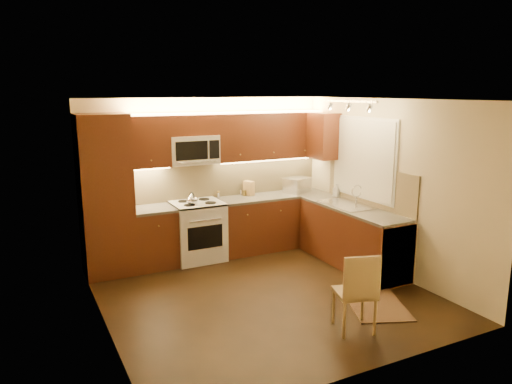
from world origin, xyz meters
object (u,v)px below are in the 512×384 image
microwave (193,150)px  knife_block (249,188)px  soap_bottle (337,190)px  sink (347,200)px  toaster_oven (297,185)px  dining_chair (355,291)px  stove (198,231)px  kettle (192,198)px

microwave → knife_block: 1.21m
soap_bottle → knife_block: bearing=135.5°
sink → knife_block: knife_block is taller
toaster_oven → microwave: bearing=155.1°
microwave → toaster_oven: size_ratio=1.82×
toaster_oven → soap_bottle: (0.41, -0.56, -0.02)m
microwave → dining_chair: 3.42m
stove → knife_block: bearing=11.0°
kettle → stove: bearing=32.4°
kettle → knife_block: 1.15m
knife_block → soap_bottle: bearing=-51.2°
dining_chair → soap_bottle: bearing=74.8°
stove → soap_bottle: (2.24, -0.53, 0.54)m
stove → knife_block: size_ratio=3.88×
sink → dining_chair: bearing=-124.7°
sink → knife_block: 1.66m
sink → kettle: bearing=154.7°
sink → kettle: (-2.12, 1.00, 0.04)m
kettle → dining_chair: size_ratio=0.21×
kettle → soap_bottle: (2.36, -0.40, -0.02)m
kettle → toaster_oven: (1.95, 0.16, 0.01)m
sink → stove: bearing=150.6°
kettle → dining_chair: (0.86, -2.83, -0.56)m
sink → toaster_oven: 1.18m
sink → soap_bottle: (0.24, 0.60, 0.03)m
microwave → kettle: (-0.12, -0.26, -0.70)m
stove → dining_chair: 3.05m
soap_bottle → dining_chair: soap_bottle is taller
dining_chair → kettle: bearing=123.4°
toaster_oven → dining_chair: (-1.09, -2.99, -0.57)m
knife_block → kettle: bearing=174.5°
sink → toaster_oven: toaster_oven is taller
soap_bottle → dining_chair: size_ratio=0.22×
stove → microwave: microwave is taller
toaster_oven → knife_block: 0.86m
kettle → soap_bottle: kettle is taller
kettle → soap_bottle: size_ratio=0.98×
sink → kettle: kettle is taller
soap_bottle → toaster_oven: bearing=111.4°
microwave → knife_block: size_ratio=3.20×
stove → sink: sink is taller
soap_bottle → microwave: bearing=148.8°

